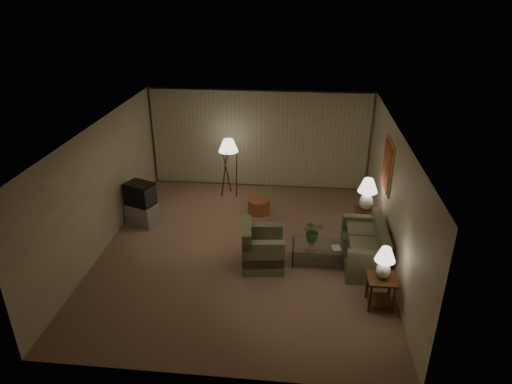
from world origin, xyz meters
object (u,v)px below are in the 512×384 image
Objects in this scene: coffee_table at (319,251)px; ottoman at (259,206)px; floor_lamp at (229,167)px; vase at (312,242)px; sofa at (364,248)px; side_table_near at (381,287)px; table_lamp_far at (367,192)px; armchair at (263,249)px; tv_cabinet at (142,213)px; crt_tv at (140,194)px; table_lamp_near at (385,260)px; side_table_far at (364,217)px.

ottoman is at bearing 124.75° from coffee_table.
floor_lamp reaches higher than vase.
side_table_near is (0.15, -1.35, 0.05)m from sofa.
sofa is 2.12× the size of table_lamp_far.
sofa is 1.36m from side_table_near.
armchair reaches higher than sofa.
coffee_table reaches higher than ottoman.
floor_lamp is at bearing 153.59° from table_lamp_far.
armchair is at bearing -170.58° from coffee_table.
coffee_table is 4.34m from tv_cabinet.
table_lamp_far is 3.78m from floor_lamp.
armchair is 0.89× the size of coffee_table.
armchair is 3.37m from crt_tv.
table_lamp_near is 0.51× the size of coffee_table.
floor_lamp is (1.82, 1.75, 0.57)m from tv_cabinet.
table_lamp_near is 0.82× the size of crt_tv.
sofa is 5.20m from crt_tv.
table_lamp_far reaches higher than sofa.
crt_tv is at bearing -179.14° from table_lamp_far.
table_lamp_far is 0.63× the size of coffee_table.
ottoman is (-2.49, 0.73, -0.21)m from side_table_far.
side_table_near is 2.60m from side_table_far.
side_table_far is 0.81× the size of crt_tv.
coffee_table is (-1.05, -1.35, -0.11)m from side_table_far.
sofa is 0.91m from coffee_table.
table_lamp_far is 5.21m from crt_tv.
table_lamp_far is at bearing 0.00° from side_table_far.
table_lamp_far is (0.00, 2.60, 0.08)m from table_lamp_near.
table_lamp_near is at bearing -4.56° from tv_cabinet.
crt_tv is at bearing -179.14° from side_table_far.
crt_tv is 0.47× the size of floor_lamp.
table_lamp_far reaches higher than crt_tv.
tv_cabinet is at bearing 57.52° from armchair.
tv_cabinet is (-3.01, 1.46, -0.12)m from armchair.
armchair is 2.43m from side_table_near.
sofa reaches higher than vase.
armchair is 2.67m from side_table_far.
sofa is 1.44m from table_lamp_far.
crt_tv is (-5.05, 1.17, 0.42)m from sofa.
crt_tv is 4.77× the size of vase.
armchair is 3.46m from floor_lamp.
side_table_near is 0.80× the size of table_lamp_far.
ottoman is at bearing 1.04° from armchair.
table_lamp_near is at bearing -51.71° from floor_lamp.
coffee_table is at bearing -55.25° from ottoman.
table_lamp_far reaches higher than tv_cabinet.
sofa is at bearing 8.25° from tv_cabinet.
table_lamp_near reaches higher than side_table_far.
table_lamp_near reaches higher than coffee_table.
table_lamp_near reaches higher than sofa.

